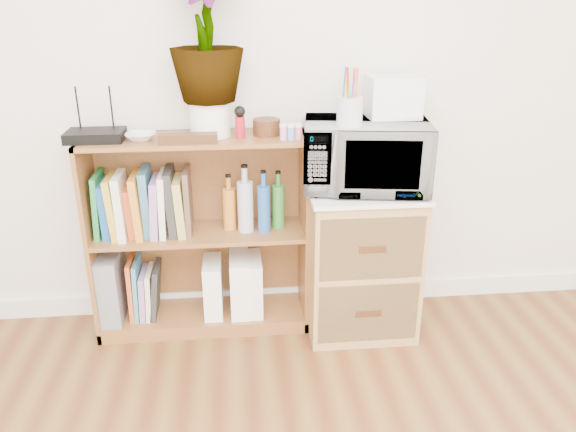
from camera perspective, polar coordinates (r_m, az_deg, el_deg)
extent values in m
cube|color=white|center=(2.99, -1.50, -8.12)|extent=(4.00, 0.02, 0.10)
cube|color=brown|center=(2.67, -8.86, -2.00)|extent=(1.00, 0.30, 0.95)
cube|color=#9E7542|center=(2.72, 7.26, -4.42)|extent=(0.50, 0.45, 0.70)
imported|color=white|center=(2.52, 7.87, 6.13)|extent=(0.59, 0.44, 0.30)
cylinder|color=silver|center=(2.39, 6.28, 10.51)|extent=(0.11, 0.11, 0.12)
cube|color=white|center=(2.59, 10.62, 11.83)|extent=(0.23, 0.19, 0.18)
cube|color=black|center=(2.56, -18.98, 7.74)|extent=(0.24, 0.16, 0.04)
imported|color=silver|center=(2.51, -14.73, 7.83)|extent=(0.13, 0.13, 0.03)
cylinder|color=white|center=(2.52, -7.93, 9.76)|extent=(0.18, 0.18, 0.15)
imported|color=#317C35|center=(2.47, -8.37, 17.82)|extent=(0.31, 0.31, 0.56)
cube|color=#341D0E|center=(2.42, -10.14, 7.78)|extent=(0.25, 0.06, 0.04)
cylinder|color=maroon|center=(2.47, -4.88, 8.95)|extent=(0.04, 0.04, 0.09)
cylinder|color=#371D0F|center=(2.52, -2.19, 9.03)|extent=(0.12, 0.12, 0.07)
cube|color=pink|center=(2.43, 0.30, 8.42)|extent=(0.12, 0.04, 0.06)
cube|color=slate|center=(2.84, -17.42, -6.70)|extent=(0.10, 0.27, 0.33)
cube|color=white|center=(2.78, -7.62, -7.11)|extent=(0.09, 0.22, 0.27)
cube|color=white|center=(2.77, -4.92, -6.86)|extent=(0.09, 0.23, 0.29)
cube|color=white|center=(2.78, -3.61, -6.90)|extent=(0.09, 0.22, 0.28)
cube|color=#227F3B|center=(2.68, -18.69, 1.04)|extent=(0.04, 0.20, 0.29)
cube|color=#1B55A3|center=(2.68, -17.96, 0.68)|extent=(0.04, 0.20, 0.25)
cube|color=gold|center=(2.66, -17.23, 1.01)|extent=(0.05, 0.20, 0.28)
cube|color=silver|center=(2.65, -16.47, 1.16)|extent=(0.04, 0.20, 0.30)
cube|color=#C14A21|center=(2.66, -15.61, 0.55)|extent=(0.04, 0.20, 0.23)
cube|color=orange|center=(2.64, -14.92, 1.16)|extent=(0.04, 0.20, 0.29)
cube|color=teal|center=(2.63, -14.13, 1.36)|extent=(0.04, 0.20, 0.31)
cube|color=#9D74AE|center=(2.63, -13.27, 0.99)|extent=(0.05, 0.20, 0.27)
cube|color=#FBEAC3|center=(2.63, -12.53, 1.26)|extent=(0.04, 0.20, 0.29)
cube|color=#2A2A2A|center=(2.62, -11.76, 1.44)|extent=(0.05, 0.20, 0.30)
cube|color=tan|center=(2.62, -10.86, 1.06)|extent=(0.05, 0.20, 0.26)
cube|color=brown|center=(2.61, -10.14, 1.46)|extent=(0.03, 0.20, 0.30)
cylinder|color=#C57324|center=(2.61, -5.99, 1.17)|extent=(0.06, 0.06, 0.26)
cylinder|color=#B2B9CA|center=(2.60, -4.38, 1.79)|extent=(0.07, 0.07, 0.31)
cylinder|color=#2559B1|center=(2.61, -2.51, 1.60)|extent=(0.06, 0.06, 0.28)
cylinder|color=#307C2D|center=(2.62, -0.97, 1.46)|extent=(0.06, 0.06, 0.27)
cube|color=#CE5524|center=(2.83, -15.49, -6.97)|extent=(0.02, 0.19, 0.30)
cube|color=teal|center=(2.83, -15.00, -7.03)|extent=(0.03, 0.19, 0.29)
cube|color=#9A75AF|center=(2.84, -14.39, -7.59)|extent=(0.04, 0.19, 0.23)
cube|color=beige|center=(2.83, -13.81, -7.50)|extent=(0.03, 0.19, 0.24)
cube|color=#292929|center=(2.82, -13.26, -7.29)|extent=(0.06, 0.19, 0.26)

